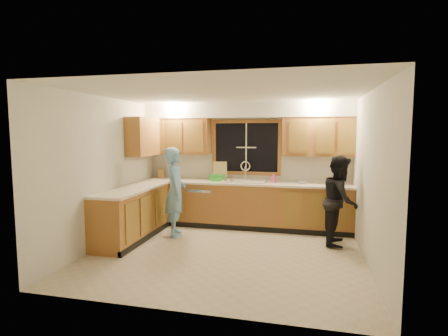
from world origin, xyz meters
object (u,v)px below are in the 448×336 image
(dish_crate, at_px, (217,178))
(bowl, at_px, (302,182))
(woman, at_px, (340,200))
(dishwasher, at_px, (203,205))
(stove, at_px, (115,222))
(soap_bottle, at_px, (274,178))
(knife_block, at_px, (161,173))
(sink, at_px, (244,185))
(man, at_px, (175,192))

(dish_crate, bearing_deg, bowl, 1.36)
(woman, relative_size, dish_crate, 5.52)
(woman, bearing_deg, dishwasher, 83.28)
(stove, xyz_separation_m, soap_bottle, (2.39, 1.89, 0.57))
(dishwasher, relative_size, knife_block, 3.83)
(sink, relative_size, bowl, 4.30)
(stove, relative_size, dish_crate, 3.26)
(dishwasher, xyz_separation_m, stove, (-0.95, -1.81, 0.04))
(dishwasher, bearing_deg, soap_bottle, 3.11)
(dishwasher, height_order, man, man)
(stove, relative_size, man, 0.55)
(dishwasher, distance_m, stove, 2.04)
(dish_crate, height_order, bowl, dish_crate)
(knife_block, distance_m, soap_bottle, 2.43)
(knife_block, height_order, dish_crate, knife_block)
(sink, xyz_separation_m, woman, (1.79, -0.71, -0.10))
(sink, relative_size, man, 0.53)
(soap_bottle, bearing_deg, knife_block, 178.37)
(dish_crate, relative_size, soap_bottle, 1.43)
(man, distance_m, bowl, 2.46)
(sink, xyz_separation_m, knife_block, (-1.83, 0.13, 0.16))
(knife_block, relative_size, dish_crate, 0.78)
(dish_crate, bearing_deg, sink, -1.63)
(dishwasher, height_order, dish_crate, dish_crate)
(sink, bearing_deg, bowl, 2.80)
(man, bearing_deg, sink, -73.70)
(sink, relative_size, soap_bottle, 4.46)
(man, distance_m, dish_crate, 1.07)
(man, height_order, dish_crate, man)
(sink, height_order, man, man)
(dishwasher, xyz_separation_m, knife_block, (-0.98, 0.15, 0.62))
(woman, xyz_separation_m, dish_crate, (-2.35, 0.73, 0.22))
(sink, bearing_deg, man, -142.21)
(woman, distance_m, dish_crate, 2.47)
(woman, bearing_deg, bowl, 48.02)
(sink, distance_m, stove, 2.60)
(stove, bearing_deg, bowl, 32.55)
(man, bearing_deg, dish_crate, -54.25)
(stove, distance_m, bowl, 3.53)
(stove, bearing_deg, sink, 45.39)
(woman, bearing_deg, soap_bottle, 65.15)
(man, bearing_deg, stove, 123.22)
(dish_crate, distance_m, soap_bottle, 1.15)
(knife_block, height_order, soap_bottle, knife_block)
(woman, distance_m, bowl, 1.02)
(soap_bottle, xyz_separation_m, bowl, (0.56, -0.01, -0.07))
(soap_bottle, distance_m, bowl, 0.56)
(stove, xyz_separation_m, bowl, (2.95, 1.88, 0.49))
(woman, bearing_deg, man, 101.23)
(stove, height_order, dish_crate, dish_crate)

